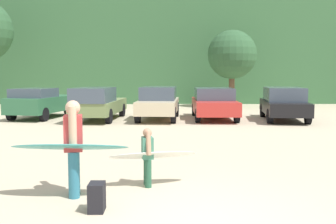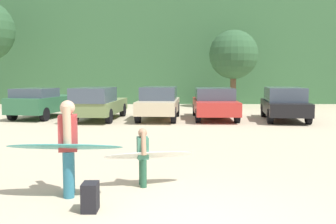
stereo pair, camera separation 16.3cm
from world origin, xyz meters
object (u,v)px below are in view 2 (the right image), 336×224
object	(u,v)px
parked_car_red	(216,103)
surfboard_teal	(66,147)
parked_car_olive_green	(100,103)
parked_car_black	(286,103)
surfboard_white	(151,155)
parked_car_forest_green	(42,102)
backpack_dropped	(92,197)
parked_car_champagne	(160,103)
person_child	(144,154)
person_adult	(70,142)

from	to	relation	value
parked_car_red	surfboard_teal	distance (m)	12.99
parked_car_olive_green	surfboard_teal	distance (m)	11.81
parked_car_red	parked_car_black	xyz separation A→B (m)	(3.17, -0.61, 0.04)
parked_car_red	surfboard_white	xyz separation A→B (m)	(-2.58, -11.59, -0.18)
parked_car_forest_green	backpack_dropped	world-z (taller)	parked_car_forest_green
backpack_dropped	surfboard_white	bearing A→B (deg)	59.87
parked_car_red	surfboard_white	size ratio (longest dim) A/B	2.62
parked_car_forest_green	parked_car_champagne	bearing A→B (deg)	-85.09
parked_car_forest_green	parked_car_olive_green	bearing A→B (deg)	-96.96
surfboard_teal	parked_car_black	bearing A→B (deg)	-119.67
parked_car_olive_green	parked_car_champagne	size ratio (longest dim) A/B	1.07
parked_car_red	person_child	xyz separation A→B (m)	(-2.70, -11.64, -0.14)
parked_car_olive_green	parked_car_black	xyz separation A→B (m)	(8.62, 0.02, 0.00)
parked_car_red	backpack_dropped	bearing A→B (deg)	166.65
surfboard_teal	person_adult	bearing A→B (deg)	-106.38
parked_car_forest_green	parked_car_champagne	distance (m)	5.78
parked_car_champagne	backpack_dropped	bearing A→B (deg)	-179.22
parked_car_olive_green	parked_car_champagne	world-z (taller)	same
parked_car_forest_green	backpack_dropped	xyz separation A→B (m)	(4.96, -13.39, -0.55)
parked_car_red	backpack_dropped	world-z (taller)	parked_car_red
parked_car_champagne	parked_car_black	bearing A→B (deg)	-88.86
parked_car_black	parked_car_forest_green	bearing A→B (deg)	93.03
surfboard_white	backpack_dropped	size ratio (longest dim) A/B	3.95
parked_car_olive_green	person_adult	size ratio (longest dim) A/B	2.80
surfboard_white	backpack_dropped	bearing A→B (deg)	47.16
parked_car_black	surfboard_teal	size ratio (longest dim) A/B	2.19
parked_car_olive_green	parked_car_red	distance (m)	5.48
surfboard_teal	parked_car_forest_green	bearing A→B (deg)	-69.14
parked_car_champagne	parked_car_red	world-z (taller)	parked_car_champagne
parked_car_champagne	surfboard_white	distance (m)	11.31
parked_car_forest_green	surfboard_teal	world-z (taller)	parked_car_forest_green
person_adult	parked_car_olive_green	bearing A→B (deg)	-93.03
backpack_dropped	person_child	bearing A→B (deg)	62.66
person_child	backpack_dropped	world-z (taller)	person_child
backpack_dropped	surfboard_teal	bearing A→B (deg)	128.92
person_child	parked_car_forest_green	bearing A→B (deg)	-74.85
parked_car_forest_green	person_child	distance (m)	13.26
parked_car_olive_green	backpack_dropped	distance (m)	12.61
parked_car_olive_green	parked_car_black	size ratio (longest dim) A/B	1.05
parked_car_olive_green	surfboard_white	world-z (taller)	parked_car_olive_green
parked_car_olive_green	parked_car_champagne	bearing A→B (deg)	-77.94
parked_car_red	person_child	world-z (taller)	parked_car_red
parked_car_olive_green	backpack_dropped	world-z (taller)	parked_car_olive_green
parked_car_champagne	surfboard_white	size ratio (longest dim) A/B	2.48
parked_car_olive_green	person_child	world-z (taller)	parked_car_olive_green
surfboard_teal	parked_car_olive_green	bearing A→B (deg)	-81.24
parked_car_black	parked_car_red	bearing A→B (deg)	86.80
surfboard_teal	surfboard_white	distance (m)	1.64
parked_car_olive_green	parked_car_red	world-z (taller)	parked_car_olive_green
parked_car_champagne	person_adult	distance (m)	12.02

